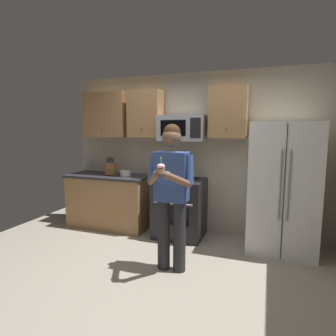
% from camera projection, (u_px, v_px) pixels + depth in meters
% --- Properties ---
extents(ground_plane, '(6.00, 6.00, 0.00)m').
position_uv_depth(ground_plane, '(156.00, 279.00, 3.22)').
color(ground_plane, '#9E9384').
extents(wall_back, '(4.40, 0.10, 2.60)m').
position_uv_depth(wall_back, '(196.00, 154.00, 4.67)').
color(wall_back, '#B7AD99').
rests_on(wall_back, ground).
extents(oven_range, '(0.76, 0.70, 0.93)m').
position_uv_depth(oven_range, '(180.00, 208.00, 4.47)').
color(oven_range, black).
rests_on(oven_range, ground).
extents(microwave, '(0.74, 0.41, 0.40)m').
position_uv_depth(microwave, '(182.00, 128.00, 4.41)').
color(microwave, '#9EA0A5').
extents(refrigerator, '(0.90, 0.75, 1.80)m').
position_uv_depth(refrigerator, '(283.00, 188.00, 3.87)').
color(refrigerator, white).
rests_on(refrigerator, ground).
extents(cabinet_row_upper, '(2.78, 0.36, 0.76)m').
position_uv_depth(cabinet_row_upper, '(150.00, 114.00, 4.62)').
color(cabinet_row_upper, '#9E7247').
extents(counter_left, '(1.44, 0.66, 0.92)m').
position_uv_depth(counter_left, '(110.00, 200.00, 4.93)').
color(counter_left, '#9E7247').
rests_on(counter_left, ground).
extents(knife_block, '(0.16, 0.15, 0.32)m').
position_uv_depth(knife_block, '(111.00, 169.00, 4.78)').
color(knife_block, brown).
rests_on(knife_block, counter_left).
extents(bowl_large_white, '(0.19, 0.19, 0.09)m').
position_uv_depth(bowl_large_white, '(125.00, 173.00, 4.74)').
color(bowl_large_white, white).
rests_on(bowl_large_white, counter_left).
extents(person, '(0.60, 0.48, 1.76)m').
position_uv_depth(person, '(171.00, 190.00, 3.30)').
color(person, '#262628').
rests_on(person, ground).
extents(cupcake, '(0.09, 0.09, 0.17)m').
position_uv_depth(cupcake, '(161.00, 168.00, 2.95)').
color(cupcake, '#A87F56').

